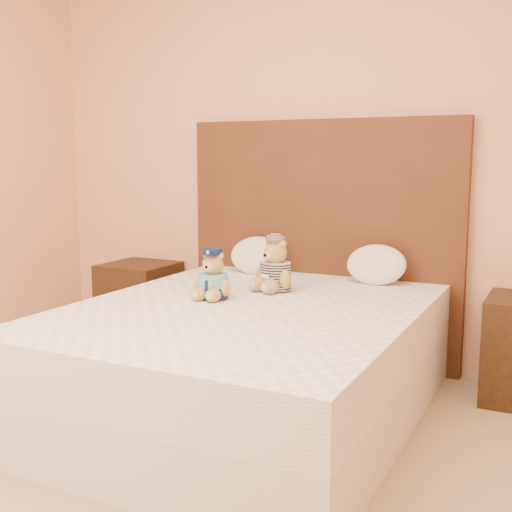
{
  "coord_description": "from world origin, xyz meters",
  "views": [
    {
      "loc": [
        1.41,
        -1.52,
        1.26
      ],
      "look_at": [
        -0.07,
        1.45,
        0.76
      ],
      "focal_mm": 45.0,
      "sensor_mm": 36.0,
      "label": 1
    }
  ],
  "objects": [
    {
      "name": "teddy_police",
      "position": [
        -0.23,
        1.27,
        0.68
      ],
      "size": [
        0.23,
        0.22,
        0.26
      ],
      "primitive_type": null,
      "rotation": [
        0.0,
        0.0,
        0.01
      ],
      "color": "#A68340",
      "rests_on": "bed"
    },
    {
      "name": "headboard",
      "position": [
        0.0,
        2.21,
        0.75
      ],
      "size": [
        1.75,
        0.08,
        1.5
      ],
      "primitive_type": "cube",
      "color": "#512B18",
      "rests_on": "ground"
    },
    {
      "name": "pillow_left",
      "position": [
        -0.36,
        2.03,
        0.67
      ],
      "size": [
        0.35,
        0.23,
        0.25
      ],
      "primitive_type": "ellipsoid",
      "color": "white",
      "rests_on": "bed"
    },
    {
      "name": "bed",
      "position": [
        0.0,
        1.2,
        0.28
      ],
      "size": [
        1.6,
        2.0,
        0.55
      ],
      "color": "white",
      "rests_on": "ground"
    },
    {
      "name": "teddy_prisoner",
      "position": [
        -0.03,
        1.59,
        0.7
      ],
      "size": [
        0.33,
        0.32,
        0.29
      ],
      "primitive_type": null,
      "rotation": [
        0.0,
        0.0,
        -0.36
      ],
      "color": "#A68340",
      "rests_on": "bed"
    },
    {
      "name": "room_walls",
      "position": [
        0.0,
        0.46,
        1.81
      ],
      "size": [
        4.04,
        4.52,
        2.72
      ],
      "color": "#E9AA7F",
      "rests_on": "ground"
    },
    {
      "name": "nightstand_left",
      "position": [
        -1.25,
        2.0,
        0.28
      ],
      "size": [
        0.45,
        0.45,
        0.55
      ],
      "primitive_type": "cube",
      "color": "#372411",
      "rests_on": "ground"
    },
    {
      "name": "pillow_right",
      "position": [
        0.41,
        2.03,
        0.67
      ],
      "size": [
        0.35,
        0.22,
        0.24
      ],
      "primitive_type": "ellipsoid",
      "color": "white",
      "rests_on": "bed"
    }
  ]
}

